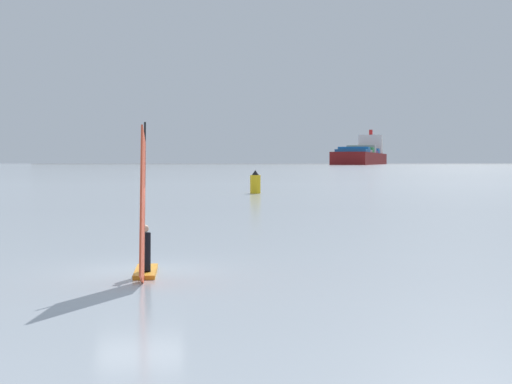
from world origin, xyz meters
The scene contains 5 objects.
ground_plane centered at (0.00, 0.00, 0.00)m, with size 4000.00×4000.00×0.00m, color #9EA8B2.
windsurfer centered at (0.18, -1.06, 1.25)m, with size 0.63×3.88×4.50m.
cargo_ship centered at (191.64, 689.90, 8.64)m, with size 109.05×209.70×39.27m.
distant_headland centered at (341.02, 1203.17, 13.53)m, with size 1129.96×234.90×27.05m, color #756B56.
channel_buoy centered at (8.90, 49.69, 1.06)m, with size 1.06×1.06×2.35m.
Camera 1 is at (1.13, -20.62, 3.24)m, focal length 49.15 mm.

